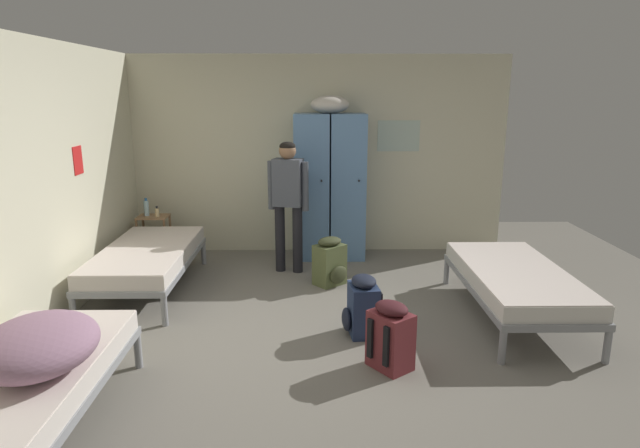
% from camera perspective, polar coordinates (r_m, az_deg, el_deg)
% --- Properties ---
extents(ground_plane, '(8.37, 8.37, 0.00)m').
position_cam_1_polar(ground_plane, '(4.95, 0.04, -11.48)').
color(ground_plane, slate).
extents(room_backdrop, '(4.94, 5.29, 2.58)m').
position_cam_1_polar(room_backdrop, '(5.94, -12.37, 5.54)').
color(room_backdrop, beige).
rests_on(room_backdrop, ground_plane).
extents(locker_bank, '(0.90, 0.55, 2.07)m').
position_cam_1_polar(locker_bank, '(6.91, 1.03, 4.31)').
color(locker_bank, '#5B84B2').
rests_on(locker_bank, ground_plane).
extents(shelf_unit, '(0.38, 0.30, 0.57)m').
position_cam_1_polar(shelf_unit, '(7.25, -17.16, -0.90)').
color(shelf_unit, '#99704C').
rests_on(shelf_unit, ground_plane).
extents(bed_left_rear, '(0.90, 1.90, 0.49)m').
position_cam_1_polar(bed_left_rear, '(6.11, -17.89, -3.35)').
color(bed_left_rear, gray).
rests_on(bed_left_rear, ground_plane).
extents(bed_right, '(0.90, 1.90, 0.49)m').
position_cam_1_polar(bed_right, '(5.47, 19.99, -5.53)').
color(bed_right, gray).
rests_on(bed_right, ground_plane).
extents(bed_left_front, '(0.90, 1.90, 0.49)m').
position_cam_1_polar(bed_left_front, '(3.87, -29.39, -14.76)').
color(bed_left_front, gray).
rests_on(bed_left_front, ground_plane).
extents(bedding_heap, '(0.68, 0.79, 0.31)m').
position_cam_1_polar(bedding_heap, '(3.71, -27.68, -11.27)').
color(bedding_heap, gray).
rests_on(bedding_heap, bed_left_front).
extents(person_traveler, '(0.48, 0.27, 1.56)m').
position_cam_1_polar(person_traveler, '(6.31, -3.39, 3.11)').
color(person_traveler, black).
rests_on(person_traveler, ground_plane).
extents(water_bottle, '(0.06, 0.06, 0.23)m').
position_cam_1_polar(water_bottle, '(7.21, -17.92, 1.65)').
color(water_bottle, '#B2DBEA').
rests_on(water_bottle, shelf_unit).
extents(lotion_bottle, '(0.05, 0.05, 0.14)m').
position_cam_1_polar(lotion_bottle, '(7.12, -16.87, 1.22)').
color(lotion_bottle, beige).
rests_on(lotion_bottle, shelf_unit).
extents(backpack_olive, '(0.41, 0.42, 0.55)m').
position_cam_1_polar(backpack_olive, '(6.03, 1.08, -4.08)').
color(backpack_olive, '#566038').
rests_on(backpack_olive, ground_plane).
extents(backpack_maroon, '(0.42, 0.41, 0.55)m').
position_cam_1_polar(backpack_maroon, '(4.33, 7.59, -11.73)').
color(backpack_maroon, maroon).
rests_on(backpack_maroon, ground_plane).
extents(backpack_navy, '(0.36, 0.34, 0.55)m').
position_cam_1_polar(backpack_navy, '(4.85, 4.49, -8.72)').
color(backpack_navy, navy).
rests_on(backpack_navy, ground_plane).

